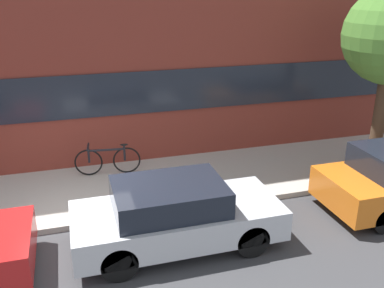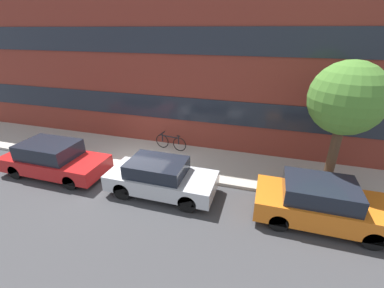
% 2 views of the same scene
% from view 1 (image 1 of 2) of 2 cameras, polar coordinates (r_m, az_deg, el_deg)
% --- Properties ---
extents(ground_plane, '(56.00, 56.00, 0.00)m').
position_cam_1_polar(ground_plane, '(9.07, -15.02, -11.01)').
color(ground_plane, '#38383A').
extents(sidewalk_strip, '(28.00, 2.92, 0.13)m').
position_cam_1_polar(sidewalk_strip, '(10.32, -15.40, -6.53)').
color(sidewalk_strip, '#A8A399').
rests_on(sidewalk_strip, ground_plane).
extents(parked_car_silver, '(3.85, 1.64, 1.28)m').
position_cam_1_polar(parked_car_silver, '(8.01, -2.22, -9.38)').
color(parked_car_silver, '#B2B5BA').
rests_on(parked_car_silver, ground_plane).
extents(bicycle, '(1.62, 0.44, 0.79)m').
position_cam_1_polar(bicycle, '(10.88, -11.20, -2.05)').
color(bicycle, black).
rests_on(bicycle, sidewalk_strip).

